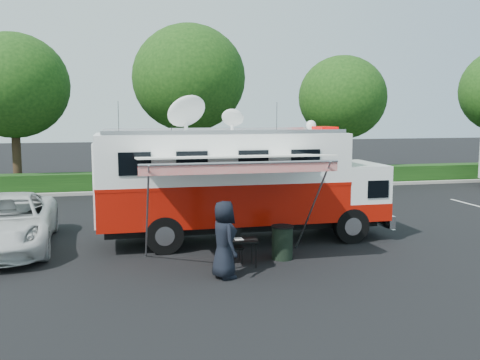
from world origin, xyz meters
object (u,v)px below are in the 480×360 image
at_px(folding_table, 241,241).
at_px(command_truck, 241,182).
at_px(trash_bin, 282,242).
at_px(white_suv, 7,249).

bearing_deg(folding_table, command_truck, 76.82).
bearing_deg(trash_bin, command_truck, 104.90).
bearing_deg(folding_table, white_suv, 152.69).
xyz_separation_m(folding_table, trash_bin, (1.32, 0.49, -0.23)).
bearing_deg(white_suv, folding_table, -30.02).
distance_m(command_truck, trash_bin, 2.86).
xyz_separation_m(command_truck, white_suv, (-7.16, 0.46, -1.90)).
bearing_deg(trash_bin, folding_table, -159.40).
xyz_separation_m(white_suv, folding_table, (6.48, -3.35, 0.71)).
bearing_deg(white_suv, trash_bin, -22.81).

